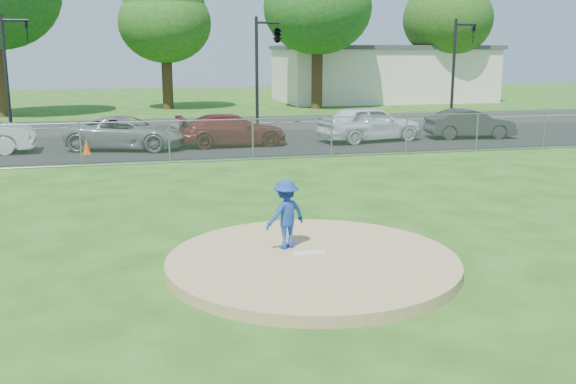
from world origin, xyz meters
name	(u,v)px	position (x,y,z in m)	size (l,w,h in m)	color
ground	(234,171)	(0.00, 10.00, 0.00)	(120.00, 120.00, 0.00)	#1D4B10
pitchers_mound	(312,262)	(0.00, 0.00, 0.10)	(5.40, 5.40, 0.20)	#A28658
pitching_rubber	(310,253)	(0.00, 0.20, 0.22)	(0.60, 0.15, 0.04)	white
chain_link_fence	(225,140)	(0.00, 12.00, 0.75)	(40.00, 0.06, 1.50)	gray
parking_lot	(212,144)	(0.00, 16.50, 0.01)	(50.00, 8.00, 0.01)	black
street	(196,124)	(0.00, 24.00, 0.00)	(60.00, 7.00, 0.01)	#232426
commercial_building	(381,73)	(16.00, 38.00, 2.16)	(16.40, 9.40, 4.30)	beige
tree_center	(165,11)	(-1.00, 34.00, 6.47)	(6.16, 6.16, 9.84)	#382314
tree_far_right	(448,8)	(20.00, 35.00, 7.06)	(6.72, 6.72, 10.74)	#362113
traffic_signal_left	(11,63)	(-8.76, 22.00, 3.36)	(1.28, 0.20, 5.60)	black
traffic_signal_center	(275,37)	(3.97, 22.00, 4.61)	(1.42, 2.48, 5.60)	black
traffic_signal_right	(458,61)	(14.24, 22.00, 3.36)	(1.28, 0.20, 5.60)	black
pitcher	(286,214)	(-0.35, 0.68, 0.87)	(0.86, 0.50, 1.34)	#1A3B94
traffic_cone	(87,146)	(-5.02, 14.72, 0.31)	(0.31, 0.31, 0.60)	#EA4D0C
parked_car_gray	(127,133)	(-3.51, 15.71, 0.68)	(2.21, 4.79, 1.33)	slate
parked_car_darkred	(232,130)	(0.78, 15.70, 0.67)	(1.85, 4.56, 1.32)	#5C1719
parked_car_pearl	(370,123)	(6.88, 15.72, 0.80)	(1.86, 4.63, 1.58)	silver
parked_car_charcoal	(470,124)	(11.70, 15.68, 0.66)	(1.38, 3.96, 1.31)	#29292C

